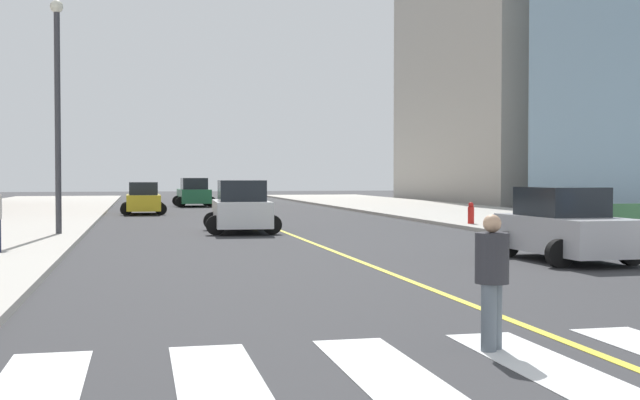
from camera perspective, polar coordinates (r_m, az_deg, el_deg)
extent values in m
cube|color=silver|center=(8.41, -19.56, -12.92)|extent=(0.90, 4.00, 0.01)
cube|color=silver|center=(8.38, -6.93, -12.88)|extent=(0.90, 4.00, 0.01)
cube|color=silver|center=(8.73, 5.19, -12.27)|extent=(0.90, 4.00, 0.01)
cube|color=silver|center=(9.42, 15.88, -11.29)|extent=(0.90, 4.00, 0.01)
cube|color=yellow|center=(44.44, -5.63, -1.04)|extent=(0.16, 80.00, 0.01)
cube|color=#B2ADA3|center=(72.58, 15.13, 12.38)|extent=(18.00, 24.00, 31.30)
cube|color=#236B42|center=(57.23, -8.84, 0.28)|extent=(2.16, 4.50, 0.95)
cube|color=#1E2328|center=(56.95, -8.82, 1.13)|extent=(1.77, 2.27, 0.80)
cylinder|color=black|center=(58.71, -7.98, -0.04)|extent=(0.73, 0.26, 0.72)
cylinder|color=black|center=(58.52, -9.97, -0.06)|extent=(0.73, 0.26, 0.72)
cylinder|color=black|center=(55.98, -7.66, -0.12)|extent=(0.73, 0.26, 0.72)
cylinder|color=black|center=(55.78, -9.75, -0.14)|extent=(0.73, 0.26, 0.72)
cube|color=#B7B7BC|center=(21.06, 16.87, -2.31)|extent=(2.03, 4.18, 0.88)
cube|color=#1E2328|center=(21.22, 16.54, -0.13)|extent=(1.65, 2.12, 0.74)
cylinder|color=black|center=(19.51, 16.45, -3.62)|extent=(0.67, 0.24, 0.66)
cylinder|color=black|center=(20.55, 20.98, -3.39)|extent=(0.67, 0.24, 0.66)
cylinder|color=black|center=(21.71, 12.96, -3.06)|extent=(0.67, 0.24, 0.66)
cylinder|color=black|center=(22.66, 17.21, -2.89)|extent=(0.67, 0.24, 0.66)
cube|color=silver|center=(30.66, -5.56, -0.93)|extent=(2.17, 4.46, 0.94)
cube|color=#1E2328|center=(30.38, -5.52, 0.64)|extent=(1.76, 2.26, 0.79)
cylinder|color=black|center=(32.12, -3.94, -1.45)|extent=(0.72, 0.26, 0.71)
cylinder|color=black|center=(31.97, -7.55, -1.48)|extent=(0.72, 0.26, 0.71)
cylinder|color=black|center=(29.43, -3.39, -1.74)|extent=(0.72, 0.26, 0.71)
cylinder|color=black|center=(29.27, -7.32, -1.77)|extent=(0.72, 0.26, 0.71)
cube|color=gold|center=(46.11, -12.29, -0.17)|extent=(1.84, 4.00, 0.85)
cube|color=#1E2328|center=(45.85, -12.29, 0.78)|extent=(1.54, 2.01, 0.72)
cylinder|color=black|center=(47.37, -11.19, -0.51)|extent=(0.65, 0.22, 0.64)
cylinder|color=black|center=(47.35, -13.42, -0.53)|extent=(0.65, 0.22, 0.64)
cylinder|color=black|center=(44.91, -11.09, -0.63)|extent=(0.65, 0.22, 0.64)
cylinder|color=black|center=(44.88, -13.44, -0.65)|extent=(0.65, 0.22, 0.64)
cube|color=#33603D|center=(26.74, 20.19, -1.59)|extent=(1.83, 0.66, 0.08)
cube|color=#33603D|center=(26.53, 20.50, -0.89)|extent=(1.80, 0.16, 0.60)
cube|color=#2D2D33|center=(26.36, 19.00, -2.19)|extent=(0.13, 0.48, 0.44)
cube|color=#2D2D33|center=(27.15, 21.34, -2.11)|extent=(0.13, 0.48, 0.44)
cylinder|color=slate|center=(10.05, 11.75, -8.10)|extent=(0.19, 0.19, 0.82)
cylinder|color=slate|center=(10.21, 12.13, -7.96)|extent=(0.19, 0.19, 0.82)
cylinder|color=#2D2D33|center=(10.04, 11.96, -4.00)|extent=(0.41, 0.41, 0.61)
sphere|color=tan|center=(10.00, 11.98, -1.62)|extent=(0.22, 0.22, 0.22)
cylinder|color=red|center=(34.08, 10.54, -1.05)|extent=(0.26, 0.26, 0.70)
sphere|color=red|center=(34.07, 10.54, -0.33)|extent=(0.22, 0.22, 0.22)
cylinder|color=#38383D|center=(29.12, -17.91, 5.18)|extent=(0.20, 0.20, 7.55)
sphere|color=silver|center=(29.63, -17.98, 12.78)|extent=(0.44, 0.44, 0.44)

